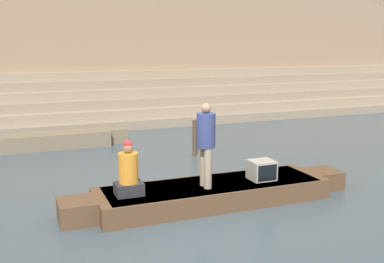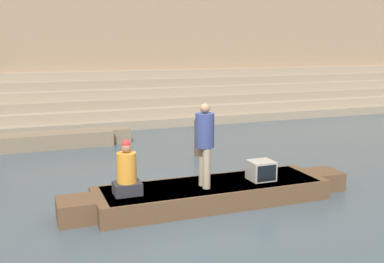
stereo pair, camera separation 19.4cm
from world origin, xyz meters
name	(u,v)px [view 1 (the left image)]	position (x,y,z in m)	size (l,w,h in m)	color
ground_plane	(186,210)	(0.00, 0.00, 0.00)	(120.00, 120.00, 0.00)	#3D4C56
ghat_steps	(93,105)	(0.00, 11.03, 0.77)	(36.00, 3.44, 2.14)	gray
back_wall	(83,20)	(0.00, 12.86, 4.37)	(34.20, 1.28, 8.79)	#937A60
rowboat_main	(213,192)	(0.67, 0.18, 0.22)	(6.30, 1.51, 0.42)	brown
person_standing	(206,140)	(0.45, 0.04, 1.41)	(0.38, 0.38, 1.73)	gray
person_rowing	(129,174)	(-1.14, 0.13, 0.84)	(0.53, 0.42, 1.09)	#28282D
tv_set	(262,170)	(1.78, 0.07, 0.63)	(0.52, 0.49, 0.42)	#9E998E
moored_boat_shore	(39,141)	(-2.44, 6.86, 0.26)	(5.72, 1.04, 0.49)	#756651
mooring_post	(195,138)	(1.85, 4.13, 0.54)	(0.13, 0.13, 1.08)	#473828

